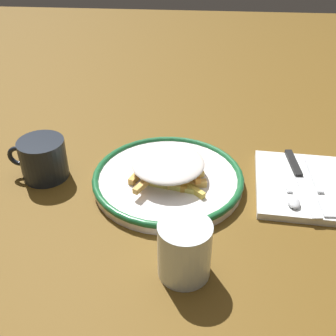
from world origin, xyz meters
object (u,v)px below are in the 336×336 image
(knife, at_px, (299,175))
(spoon, at_px, (290,192))
(plate, at_px, (168,179))
(fries_heap, at_px, (169,165))
(coffee_mug, at_px, (43,159))
(napkin, at_px, (300,185))
(fork, at_px, (318,186))
(water_glass, at_px, (184,250))

(knife, distance_m, spoon, 0.06)
(plate, bearing_deg, fries_heap, -135.68)
(coffee_mug, bearing_deg, knife, -178.04)
(napkin, bearing_deg, plate, 1.68)
(plate, distance_m, fork, 0.28)
(napkin, distance_m, knife, 0.02)
(fork, bearing_deg, napkin, -23.21)
(water_glass, bearing_deg, fork, -138.56)
(plate, xyz_separation_m, fries_heap, (-0.00, -0.00, 0.03))
(water_glass, bearing_deg, fries_heap, -79.48)
(fries_heap, relative_size, spoon, 1.02)
(napkin, bearing_deg, spoon, 52.72)
(napkin, height_order, spoon, spoon)
(coffee_mug, bearing_deg, fries_heap, 178.06)
(knife, bearing_deg, water_glass, 49.20)
(knife, bearing_deg, plate, 5.98)
(coffee_mug, bearing_deg, spoon, 175.52)
(fork, bearing_deg, fries_heap, -1.20)
(plate, distance_m, water_glass, 0.22)
(plate, distance_m, fries_heap, 0.03)
(fork, bearing_deg, water_glass, 41.44)
(spoon, bearing_deg, coffee_mug, -4.48)
(fork, bearing_deg, knife, -45.89)
(fork, distance_m, coffee_mug, 0.53)
(napkin, height_order, fork, fork)
(napkin, xyz_separation_m, coffee_mug, (0.50, -0.00, 0.03))
(fries_heap, relative_size, coffee_mug, 1.35)
(water_glass, bearing_deg, coffee_mug, -38.25)
(fork, xyz_separation_m, coffee_mug, (0.52, -0.01, 0.02))
(knife, bearing_deg, napkin, 94.95)
(napkin, distance_m, fork, 0.03)
(fries_heap, distance_m, knife, 0.25)
(water_glass, height_order, coffee_mug, water_glass)
(plate, height_order, coffee_mug, coffee_mug)
(spoon, bearing_deg, plate, -6.95)
(fries_heap, distance_m, water_glass, 0.22)
(fork, height_order, water_glass, water_glass)
(fries_heap, height_order, spoon, fries_heap)
(fork, xyz_separation_m, spoon, (0.06, 0.02, 0.00))
(knife, bearing_deg, coffee_mug, 1.96)
(plate, relative_size, fork, 1.64)
(fork, bearing_deg, coffee_mug, -1.54)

